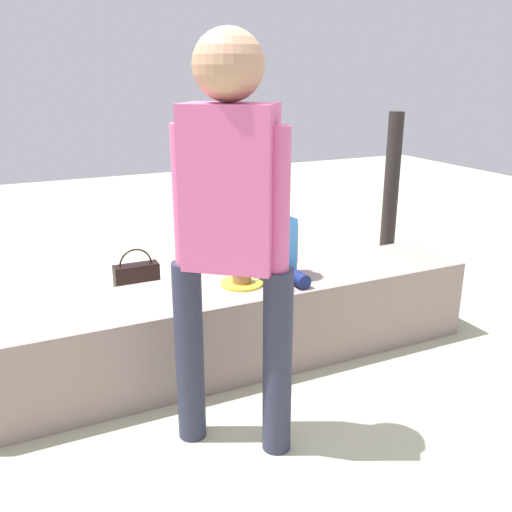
% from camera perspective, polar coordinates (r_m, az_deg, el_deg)
% --- Properties ---
extents(ground_plane, '(12.00, 12.00, 0.00)m').
position_cam_1_polar(ground_plane, '(3.09, -1.80, -10.77)').
color(ground_plane, '#A8A88B').
extents(concrete_ledge, '(2.66, 0.49, 0.45)m').
position_cam_1_polar(concrete_ledge, '(2.99, -1.84, -6.99)').
color(concrete_ledge, gray).
rests_on(concrete_ledge, ground_plane).
extents(child_seated, '(0.28, 0.32, 0.48)m').
position_cam_1_polar(child_seated, '(2.93, 2.00, 1.67)').
color(child_seated, navy).
rests_on(child_seated, concrete_ledge).
extents(adult_standing, '(0.41, 0.37, 1.65)m').
position_cam_1_polar(adult_standing, '(2.09, -2.61, 4.19)').
color(adult_standing, '#292C40').
rests_on(adult_standing, ground_plane).
extents(cake_plate, '(0.22, 0.22, 0.07)m').
position_cam_1_polar(cake_plate, '(2.90, -1.43, -2.52)').
color(cake_plate, yellow).
rests_on(cake_plate, concrete_ledge).
extents(gift_bag, '(0.24, 0.12, 0.34)m').
position_cam_1_polar(gift_bag, '(4.21, -4.72, -0.57)').
color(gift_bag, gold).
rests_on(gift_bag, ground_plane).
extents(railing_post, '(0.36, 0.36, 1.24)m').
position_cam_1_polar(railing_post, '(4.29, 13.40, 3.95)').
color(railing_post, black).
rests_on(railing_post, ground_plane).
extents(water_bottle_near_gift, '(0.07, 0.07, 0.23)m').
position_cam_1_polar(water_bottle_near_gift, '(3.66, -8.90, -4.39)').
color(water_bottle_near_gift, silver).
rests_on(water_bottle_near_gift, ground_plane).
extents(party_cup_red, '(0.08, 0.08, 0.10)m').
position_cam_1_polar(party_cup_red, '(3.78, 5.68, -4.39)').
color(party_cup_red, red).
rests_on(party_cup_red, ground_plane).
extents(cake_box_white, '(0.34, 0.30, 0.12)m').
position_cam_1_polar(cake_box_white, '(3.68, 0.23, -4.77)').
color(cake_box_white, white).
rests_on(cake_box_white, ground_plane).
extents(handbag_black_leather, '(0.31, 0.11, 0.34)m').
position_cam_1_polar(handbag_black_leather, '(4.00, -12.05, -2.29)').
color(handbag_black_leather, black).
rests_on(handbag_black_leather, ground_plane).
extents(handbag_brown_canvas, '(0.29, 0.12, 0.35)m').
position_cam_1_polar(handbag_brown_canvas, '(3.40, -5.41, -5.58)').
color(handbag_brown_canvas, brown).
rests_on(handbag_brown_canvas, ground_plane).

